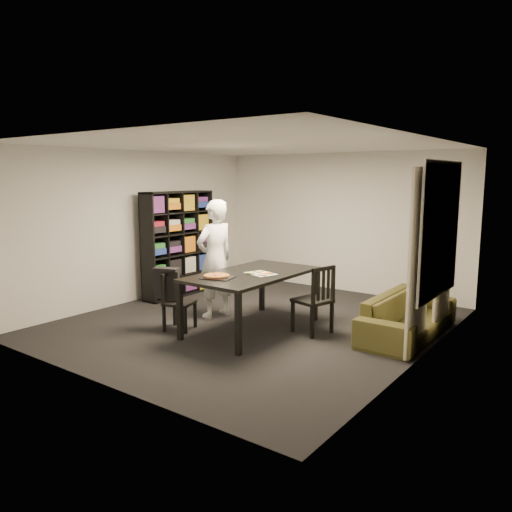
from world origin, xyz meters
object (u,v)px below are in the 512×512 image
Objects in this scene: person at (215,259)px; pepperoni_pizza at (217,276)px; bookshelf at (178,244)px; dining_table at (252,278)px; chair_left at (174,297)px; sofa at (408,316)px; chair_right at (317,295)px; baking_tray at (218,278)px.

person is 1.05m from pepperoni_pizza.
bookshelf reaches higher than pepperoni_pizza.
bookshelf is 2.51m from dining_table.
dining_table is 1.09× the size of person.
dining_table reaches higher than chair_left.
person reaches higher than chair_left.
dining_table reaches higher than sofa.
bookshelf is 0.96× the size of dining_table.
chair_left is 0.83m from pepperoni_pizza.
person is 5.20× the size of pepperoni_pizza.
bookshelf reaches higher than person.
person is 0.93× the size of sofa.
sofa is at bearing 28.46° from dining_table.
chair_left is at bearing -173.96° from pepperoni_pizza.
bookshelf is 2.61m from pepperoni_pizza.
bookshelf is 0.97× the size of sofa.
chair_left is 2.02m from chair_right.
chair_left is 0.97m from person.
chair_right is (0.85, 0.36, -0.20)m from dining_table.
bookshelf is at bearing 146.19° from pepperoni_pizza.
bookshelf reaches higher than sofa.
chair_left is at bearing -45.40° from chair_right.
person reaches higher than dining_table.
pepperoni_pizza reaches higher than chair_left.
chair_right is at bearing 42.17° from pepperoni_pizza.
bookshelf is 2.64m from baking_tray.
chair_left is 2.05× the size of baking_tray.
dining_table is at bearing 118.46° from sofa.
baking_tray is (0.73, -0.79, -0.08)m from person.
baking_tray is at bearing -31.84° from chair_right.
bookshelf is 4.75× the size of baking_tray.
pepperoni_pizza is (-1.02, -0.92, 0.30)m from chair_right.
dining_table is (2.34, -0.89, -0.20)m from bookshelf.
sofa is at bearing 38.15° from baking_tray.
dining_table is 4.95× the size of baking_tray.
person is (-1.72, -0.14, 0.36)m from chair_right.
bookshelf is at bearing 91.87° from sofa.
chair_right is 1.41m from pepperoni_pizza.
sofa is at bearing 137.29° from chair_right.
dining_table is 0.91m from person.
chair_right is 0.53× the size of person.
chair_left is at bearing 8.52° from person.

